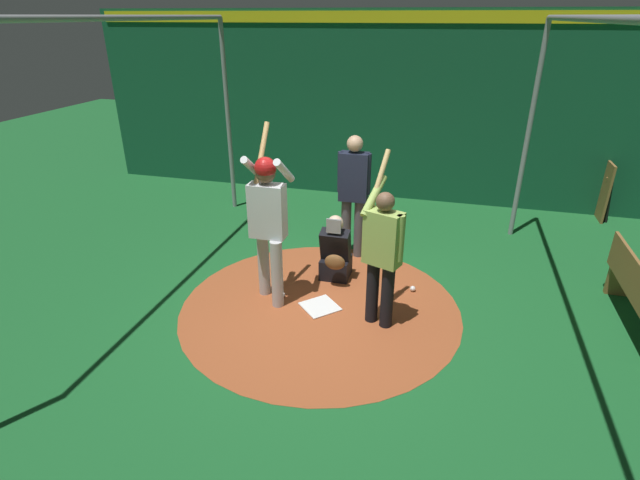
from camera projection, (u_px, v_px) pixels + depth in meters
ground_plane at (320, 307)px, 6.21m from camera, size 27.74×27.74×0.00m
dirt_circle at (320, 307)px, 6.21m from camera, size 3.55×3.55×0.01m
home_plate at (320, 306)px, 6.21m from camera, size 0.59×0.59×0.01m
batter at (268, 216)px, 5.91m from camera, size 0.68×0.49×2.23m
catcher at (336, 254)px, 6.75m from camera, size 0.58×0.40×0.96m
umpire at (354, 190)px, 7.13m from camera, size 0.23×0.49×1.87m
visitor at (382, 251)px, 5.51m from camera, size 0.64×0.51×2.04m
back_wall at (380, 107)px, 9.39m from camera, size 0.22×11.74×3.52m
cage_frame at (320, 120)px, 5.21m from camera, size 6.21×5.18×3.40m
bat_rack at (605, 193)px, 8.73m from camera, size 0.58×0.19×1.05m
baseball_0 at (413, 289)px, 6.55m from camera, size 0.07×0.07×0.07m
baseball_1 at (282, 295)px, 6.40m from camera, size 0.07×0.07×0.07m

